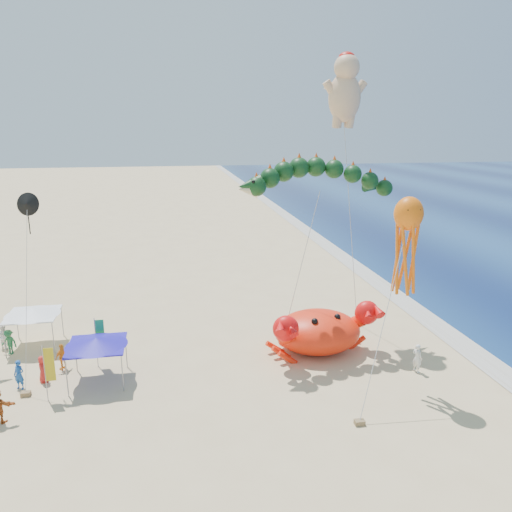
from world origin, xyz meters
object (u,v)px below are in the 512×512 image
(crab_inflatable, at_px, (318,330))
(cherub_kite, at_px, (345,89))
(dragon_kite, at_px, (318,183))
(canopy_white, at_px, (32,312))
(canopy_blue, at_px, (96,342))
(octopus_kite, at_px, (407,239))

(crab_inflatable, bearing_deg, cherub_kite, 59.21)
(dragon_kite, xyz_separation_m, canopy_white, (-18.59, 2.67, -8.44))
(dragon_kite, distance_m, canopy_white, 20.59)
(crab_inflatable, bearing_deg, canopy_blue, -173.61)
(crab_inflatable, relative_size, canopy_white, 2.17)
(cherub_kite, distance_m, octopus_kite, 12.75)
(crab_inflatable, relative_size, dragon_kite, 0.63)
(cherub_kite, bearing_deg, dragon_kite, -129.47)
(octopus_kite, height_order, canopy_blue, octopus_kite)
(crab_inflatable, height_order, dragon_kite, dragon_kite)
(crab_inflatable, distance_m, canopy_white, 18.94)
(dragon_kite, relative_size, canopy_blue, 3.45)
(crab_inflatable, relative_size, canopy_blue, 2.19)
(dragon_kite, height_order, octopus_kite, dragon_kite)
(octopus_kite, bearing_deg, canopy_white, 157.48)
(crab_inflatable, bearing_deg, dragon_kite, 84.84)
(canopy_white, bearing_deg, crab_inflatable, -12.80)
(canopy_white, bearing_deg, octopus_kite, -22.52)
(crab_inflatable, height_order, canopy_white, crab_inflatable)
(cherub_kite, bearing_deg, canopy_blue, -158.82)
(octopus_kite, bearing_deg, cherub_kite, 91.80)
(crab_inflatable, height_order, canopy_blue, crab_inflatable)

